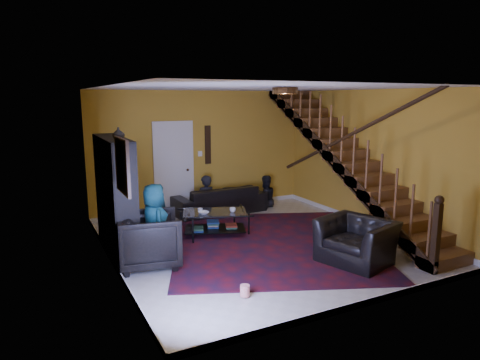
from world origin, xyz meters
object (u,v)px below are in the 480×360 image
object	(u,v)px
sofa	(220,199)
armchair_right	(356,241)
armchair_left	(150,240)
coffee_table	(215,221)
bookshelf	(116,199)

from	to	relation	value
sofa	armchair_right	xyz separation A→B (m)	(0.71, -3.82, 0.04)
armchair_left	sofa	bearing A→B (deg)	-31.56
armchair_left	coffee_table	xyz separation A→B (m)	(1.54, 0.99, -0.16)
sofa	armchair_right	distance (m)	3.88
coffee_table	armchair_left	bearing A→B (deg)	-147.27
armchair_right	bookshelf	bearing A→B (deg)	-139.52
bookshelf	armchair_right	distance (m)	4.02
sofa	armchair_right	bearing A→B (deg)	98.42
sofa	armchair_left	world-z (taller)	armchair_left
bookshelf	sofa	distance (m)	3.22
bookshelf	armchair_left	bearing A→B (deg)	-64.92
bookshelf	coffee_table	bearing A→B (deg)	6.95
sofa	armchair_right	size ratio (longest dim) A/B	1.95
armchair_right	coffee_table	world-z (taller)	armchair_right
bookshelf	sofa	world-z (taller)	bookshelf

